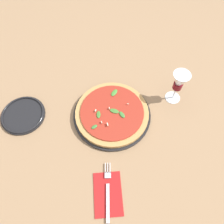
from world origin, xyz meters
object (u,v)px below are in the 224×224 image
Objects in this scene: pizza_arugula_main at (112,113)px; side_plate_white at (23,115)px; wine_glass at (179,83)px; fork at (108,191)px.

side_plate_white is (-0.09, 0.38, -0.01)m from pizza_arugula_main.
wine_glass is at bearing -69.07° from side_plate_white.
wine_glass is (0.15, -0.25, 0.10)m from pizza_arugula_main.
fork is 1.09× the size of side_plate_white.
wine_glass is 0.52m from fork.
fork is (-0.47, 0.20, -0.10)m from wine_glass.
pizza_arugula_main is 2.05× the size of wine_glass.
wine_glass is 0.79× the size of fork.
wine_glass is at bearing -36.13° from fork.
pizza_arugula_main is at bearing -3.42° from fork.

